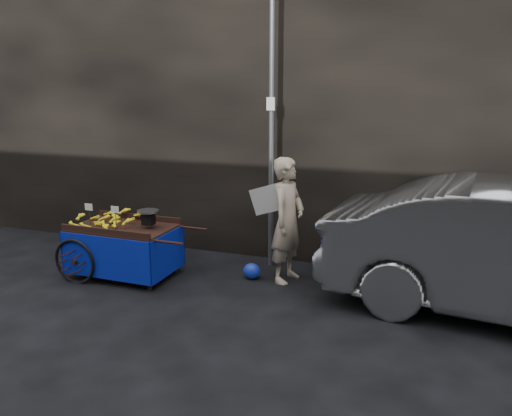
% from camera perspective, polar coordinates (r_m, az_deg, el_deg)
% --- Properties ---
extents(ground, '(80.00, 80.00, 0.00)m').
position_cam_1_polar(ground, '(6.60, -4.35, -9.86)').
color(ground, black).
rests_on(ground, ground).
extents(building_wall, '(13.50, 2.00, 5.00)m').
position_cam_1_polar(building_wall, '(8.38, 5.22, 12.73)').
color(building_wall, black).
rests_on(building_wall, ground).
extents(street_pole, '(0.12, 0.10, 4.00)m').
position_cam_1_polar(street_pole, '(7.19, 1.80, 8.69)').
color(street_pole, slate).
rests_on(street_pole, ground).
extents(banana_cart, '(1.96, 1.00, 1.06)m').
position_cam_1_polar(banana_cart, '(7.28, -15.23, -2.57)').
color(banana_cart, black).
rests_on(banana_cart, ground).
extents(vendor, '(0.80, 0.70, 1.73)m').
position_cam_1_polar(vendor, '(6.80, 3.62, -1.40)').
color(vendor, tan).
rests_on(vendor, ground).
extents(plastic_bag, '(0.25, 0.20, 0.23)m').
position_cam_1_polar(plastic_bag, '(7.05, -0.49, -7.23)').
color(plastic_bag, '#172DB0').
rests_on(plastic_bag, ground).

